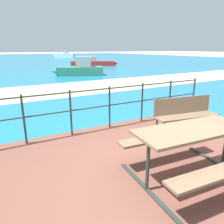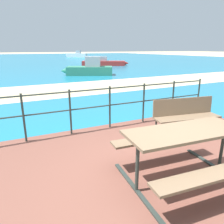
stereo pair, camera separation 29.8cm
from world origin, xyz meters
name	(u,v)px [view 2 (the right image)]	position (x,y,z in m)	size (l,w,h in m)	color
ground_plane	(175,180)	(0.00, 0.00, 0.00)	(240.00, 240.00, 0.00)	tan
patio_paving	(175,178)	(0.00, 0.00, 0.03)	(6.40, 5.20, 0.06)	brown
sea_water	(20,60)	(0.00, 40.00, 0.01)	(90.00, 90.00, 0.01)	teal
beach_strip	(59,90)	(0.00, 8.33, 0.01)	(54.00, 3.88, 0.01)	tan
picnic_table	(184,143)	(0.01, -0.10, 0.66)	(1.85, 1.58, 0.80)	#7A6047
park_bench	(185,113)	(1.33, 1.24, 0.57)	(1.55, 0.64, 0.83)	#7A6047
railing_fence	(110,102)	(0.00, 2.39, 0.70)	(5.94, 0.04, 1.04)	#2D3833
boat_near	(104,63)	(8.12, 21.48, 0.35)	(5.35, 3.46, 1.06)	red
boat_mid	(76,55)	(12.43, 47.07, 0.51)	(4.62, 4.07, 1.50)	silver
boat_far	(89,69)	(3.43, 13.42, 0.47)	(3.95, 2.62, 1.38)	#338466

